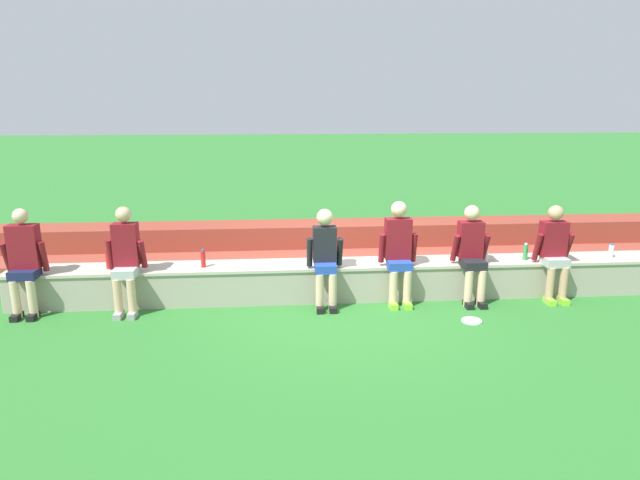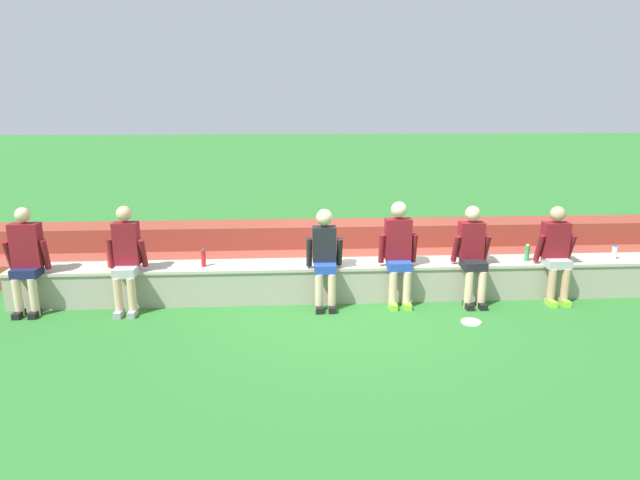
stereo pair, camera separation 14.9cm
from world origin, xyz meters
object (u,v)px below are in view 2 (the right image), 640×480
at_px(plastic_cup_right_end, 486,257).
at_px(person_far_left, 26,257).
at_px(water_bottle_near_right, 109,259).
at_px(water_bottle_near_left, 203,258).
at_px(person_left_of_center, 126,256).
at_px(frisbee, 471,322).
at_px(person_center, 325,255).
at_px(person_rightmost_edge, 556,251).
at_px(water_bottle_mid_right, 614,253).
at_px(person_right_of_center, 399,250).
at_px(person_far_right, 472,252).
at_px(water_bottle_mid_left, 527,253).

bearing_deg(plastic_cup_right_end, person_far_left, -177.53).
distance_m(water_bottle_near_right, water_bottle_near_left, 1.31).
bearing_deg(person_left_of_center, frisbee, -9.12).
relative_size(person_center, frisbee, 5.21).
bearing_deg(person_center, person_rightmost_edge, 0.35).
relative_size(person_far_left, person_left_of_center, 1.00).
distance_m(person_far_left, water_bottle_mid_right, 8.29).
bearing_deg(water_bottle_mid_right, person_right_of_center, -176.11).
distance_m(water_bottle_near_right, plastic_cup_right_end, 5.38).
relative_size(person_left_of_center, person_center, 1.05).
height_order(person_far_right, frisbee, person_far_right).
bearing_deg(water_bottle_mid_right, water_bottle_mid_left, -179.49).
bearing_deg(person_far_left, water_bottle_mid_right, 1.80).
relative_size(person_far_right, water_bottle_mid_right, 6.55).
relative_size(person_center, person_right_of_center, 0.94).
relative_size(person_center, plastic_cup_right_end, 11.53).
bearing_deg(plastic_cup_right_end, person_right_of_center, -170.02).
xyz_separation_m(person_far_left, frisbee, (5.84, -0.74, -0.76)).
bearing_deg(water_bottle_near_right, person_center, -5.80).
height_order(person_center, person_right_of_center, person_right_of_center).
height_order(water_bottle_near_left, plastic_cup_right_end, water_bottle_near_left).
bearing_deg(water_bottle_near_left, plastic_cup_right_end, 0.39).
height_order(water_bottle_near_right, plastic_cup_right_end, water_bottle_near_right).
bearing_deg(water_bottle_near_left, water_bottle_near_right, 178.11).
distance_m(person_left_of_center, person_rightmost_edge, 5.95).
bearing_deg(person_rightmost_edge, person_left_of_center, -179.86).
bearing_deg(frisbee, water_bottle_near_left, 164.50).
distance_m(person_left_of_center, person_right_of_center, 3.71).
bearing_deg(person_rightmost_edge, water_bottle_near_right, 177.40).
relative_size(person_far_left, plastic_cup_right_end, 12.13).
bearing_deg(person_far_right, water_bottle_near_left, 176.46).
relative_size(person_right_of_center, water_bottle_near_right, 5.78).
xyz_separation_m(person_right_of_center, plastic_cup_right_end, (1.35, 0.24, -0.20)).
bearing_deg(person_right_of_center, person_far_left, -179.57).
distance_m(person_right_of_center, person_rightmost_edge, 2.24).
distance_m(plastic_cup_right_end, frisbee, 1.28).
relative_size(person_far_left, water_bottle_mid_right, 6.83).
bearing_deg(plastic_cup_right_end, water_bottle_near_right, 179.84).
bearing_deg(water_bottle_near_right, water_bottle_mid_right, -0.24).
relative_size(person_left_of_center, water_bottle_near_right, 5.74).
height_order(person_left_of_center, water_bottle_near_left, person_left_of_center).
xyz_separation_m(water_bottle_mid_left, water_bottle_near_right, (-5.97, 0.04, 0.00)).
xyz_separation_m(person_center, frisbee, (1.86, -0.72, -0.73)).
height_order(person_rightmost_edge, plastic_cup_right_end, person_rightmost_edge).
xyz_separation_m(person_far_left, water_bottle_mid_left, (6.96, 0.25, -0.13)).
relative_size(person_far_right, plastic_cup_right_end, 11.63).
xyz_separation_m(person_right_of_center, water_bottle_mid_left, (1.94, 0.21, -0.14)).
bearing_deg(water_bottle_near_left, person_far_left, -173.84).
height_order(plastic_cup_right_end, frisbee, plastic_cup_right_end).
height_order(water_bottle_mid_left, plastic_cup_right_end, water_bottle_mid_left).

